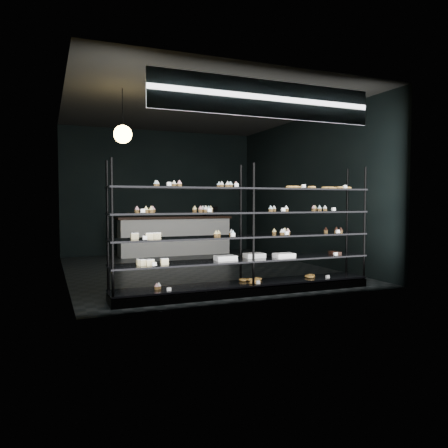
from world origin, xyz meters
The scene contains 5 objects.
room centered at (0.00, 0.00, 1.60)m, with size 5.01×6.01×3.20m.
display_shelf centered at (-0.09, -2.45, 0.63)m, with size 4.00×0.50×1.91m.
signage centered at (0.00, -2.93, 2.75)m, with size 3.30×0.05×0.50m.
pendant_lamp centered at (-1.62, -1.04, 2.45)m, with size 0.29×0.29×0.88m.
service_counter centered at (0.24, 2.50, 0.50)m, with size 2.91×0.65×1.23m.
Camera 1 is at (-2.81, -8.25, 1.37)m, focal length 35.00 mm.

